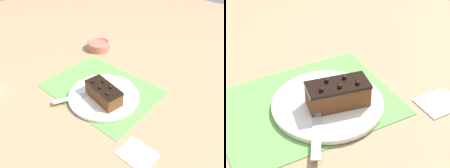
# 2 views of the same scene
# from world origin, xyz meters

# --- Properties ---
(ground_plane) EXTENTS (3.00, 3.00, 0.00)m
(ground_plane) POSITION_xyz_m (0.00, 0.00, 0.00)
(ground_plane) COLOR #9E7F5B
(placemat_woven) EXTENTS (0.46, 0.34, 0.00)m
(placemat_woven) POSITION_xyz_m (0.00, 0.00, 0.00)
(placemat_woven) COLOR #609E4C
(placemat_woven) RESTS_ON ground_plane
(cake_plate) EXTENTS (0.29, 0.29, 0.01)m
(cake_plate) POSITION_xyz_m (-0.05, 0.04, 0.01)
(cake_plate) COLOR white
(cake_plate) RESTS_ON placemat_woven
(chocolate_cake) EXTENTS (0.17, 0.10, 0.07)m
(chocolate_cake) POSITION_xyz_m (-0.07, 0.05, 0.05)
(chocolate_cake) COLOR brown
(chocolate_cake) RESTS_ON cake_plate
(serving_knife) EXTENTS (0.11, 0.19, 0.01)m
(serving_knife) POSITION_xyz_m (0.01, 0.08, 0.02)
(serving_knife) COLOR slate
(serving_knife) RESTS_ON cake_plate
(folded_napkin) EXTENTS (0.11, 0.09, 0.01)m
(folded_napkin) POSITION_xyz_m (-0.31, 0.16, 0.00)
(folded_napkin) COLOR white
(folded_napkin) RESTS_ON ground_plane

